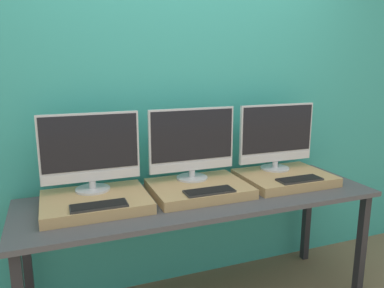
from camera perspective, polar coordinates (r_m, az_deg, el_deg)
wall_back at (r=2.60m, az=-1.95°, el=5.94°), size 8.00×0.04×2.60m
workbench at (r=2.36m, az=1.48°, el=-9.47°), size 2.20×0.69×0.78m
wooden_riser_left at (r=2.23m, az=-14.49°, el=-8.51°), size 0.59×0.46×0.06m
monitor_left at (r=2.26m, az=-15.21°, el=-1.03°), size 0.57×0.20×0.46m
keyboard_left at (r=2.06m, az=-14.00°, el=-9.09°), size 0.30×0.11×0.01m
wooden_riser_center at (r=2.37m, az=1.05°, el=-6.80°), size 0.59×0.46×0.06m
monitor_center at (r=2.40m, az=0.01°, el=0.19°), size 0.57×0.20×0.46m
keyboard_center at (r=2.21m, az=2.66°, el=-7.18°), size 0.30×0.11×0.01m
wooden_riser_right at (r=2.66m, az=13.89°, el=-5.00°), size 0.59×0.46×0.06m
monitor_right at (r=2.69m, az=12.76°, el=1.20°), size 0.57×0.20×0.46m
keyboard_right at (r=2.52m, az=16.07°, el=-5.19°), size 0.30×0.11×0.01m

